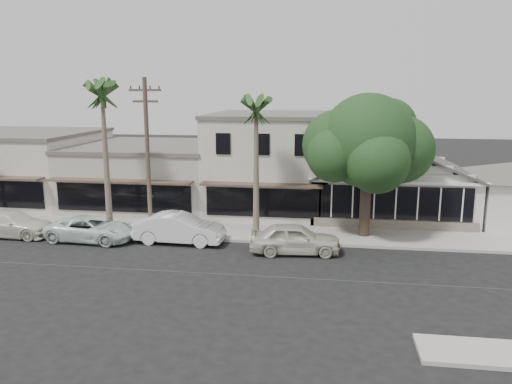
% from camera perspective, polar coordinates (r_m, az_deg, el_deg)
% --- Properties ---
extents(ground, '(140.00, 140.00, 0.00)m').
position_cam_1_polar(ground, '(22.82, 5.41, -9.82)').
color(ground, black).
rests_on(ground, ground).
extents(sidewalk_north, '(90.00, 3.50, 0.15)m').
position_cam_1_polar(sidewalk_north, '(30.51, -9.12, -4.22)').
color(sidewalk_north, '#9E9991').
rests_on(sidewalk_north, ground).
extents(corner_shop, '(10.40, 8.60, 5.10)m').
position_cam_1_polar(corner_shop, '(34.42, 14.93, 1.67)').
color(corner_shop, silver).
rests_on(corner_shop, ground).
extents(row_building_near, '(8.00, 10.00, 6.50)m').
position_cam_1_polar(row_building_near, '(35.32, 1.79, 3.34)').
color(row_building_near, silver).
rests_on(row_building_near, ground).
extents(row_building_midnear, '(10.00, 10.00, 4.20)m').
position_cam_1_polar(row_building_midnear, '(37.59, -11.99, 1.82)').
color(row_building_midnear, '#B1AE9F').
rests_on(row_building_midnear, ground).
extents(row_building_midfar, '(11.00, 10.00, 5.00)m').
position_cam_1_polar(row_building_midfar, '(42.31, -25.50, 2.56)').
color(row_building_midfar, silver).
rests_on(row_building_midfar, ground).
extents(utility_pole, '(1.80, 0.24, 9.00)m').
position_cam_1_polar(utility_pole, '(28.47, -12.28, 4.22)').
color(utility_pole, brown).
rests_on(utility_pole, ground).
extents(car_0, '(4.81, 2.32, 1.58)m').
position_cam_1_polar(car_0, '(25.91, 4.48, -5.32)').
color(car_0, beige).
rests_on(car_0, ground).
extents(car_1, '(5.05, 1.91, 1.65)m').
position_cam_1_polar(car_1, '(27.89, -8.75, -4.12)').
color(car_1, white).
rests_on(car_1, ground).
extents(car_2, '(5.06, 2.54, 1.37)m').
position_cam_1_polar(car_2, '(29.45, -18.32, -4.02)').
color(car_2, silver).
rests_on(car_2, ground).
extents(car_3, '(5.00, 2.05, 1.45)m').
position_cam_1_polar(car_3, '(32.10, -26.21, -3.30)').
color(car_3, silver).
rests_on(car_3, ground).
extents(shade_tree, '(7.37, 6.67, 8.18)m').
position_cam_1_polar(shade_tree, '(28.55, 12.49, 5.43)').
color(shade_tree, '#443329').
rests_on(shade_tree, ground).
extents(palm_east, '(3.37, 3.37, 8.46)m').
position_cam_1_polar(palm_east, '(27.62, 0.02, 9.38)').
color(palm_east, '#726651').
rests_on(palm_east, ground).
extents(palm_mid, '(3.28, 3.28, 9.35)m').
position_cam_1_polar(palm_mid, '(30.19, -17.18, 10.57)').
color(palm_mid, '#726651').
rests_on(palm_mid, ground).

